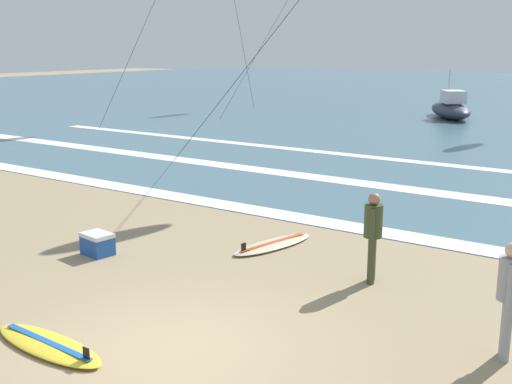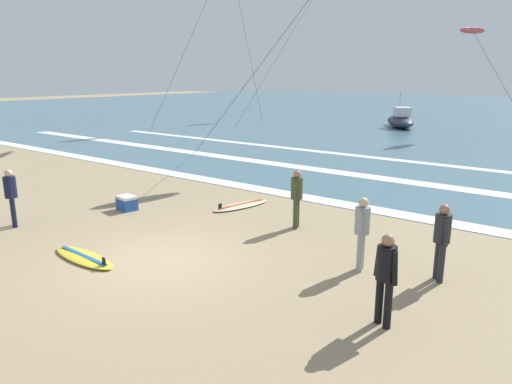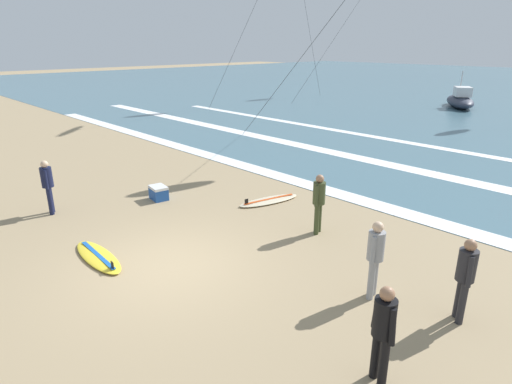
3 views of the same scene
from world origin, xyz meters
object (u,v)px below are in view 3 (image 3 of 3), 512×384
surfer_left_near (47,182)px  surfer_background_far (319,199)px  cooler_box (159,193)px  surfboard_near_water (269,200)px  surfer_mid_group (465,273)px  surfer_left_far (383,327)px  offshore_boat (460,100)px  surfer_right_near (375,253)px  surfboard_left_pile (98,257)px

surfer_left_near → surfer_background_far: same height
cooler_box → surfboard_near_water: bearing=42.7°
surfboard_near_water → surfer_background_far: bearing=-15.9°
surfer_mid_group → surfer_left_far: (-0.20, -2.36, 0.00)m
surfer_left_far → offshore_boat: size_ratio=0.30×
surfer_background_far → surfer_left_far: (3.90, -3.46, 0.00)m
surfboard_near_water → cooler_box: (-2.59, -2.39, 0.18)m
surfer_left_near → surfer_left_far: same height
surfer_right_near → surfboard_left_pile: (-5.23, -3.24, -0.91)m
surfer_background_far → surfboard_near_water: surfer_background_far is taller
surfer_left_near → surfboard_left_pile: 3.73m
surfer_right_near → cooler_box: bearing=-179.3°
surfer_mid_group → surfer_right_near: (-1.49, -0.47, 0.00)m
surfer_left_near → cooler_box: surfer_left_near is taller
surfer_left_far → surfboard_left_pile: bearing=-168.3°
surfer_mid_group → surfer_right_near: bearing=-162.4°
surfer_background_far → cooler_box: surfer_background_far is taller
surfer_mid_group → surfer_background_far: same height
surfboard_near_water → surfer_right_near: bearing=-24.1°
surfboard_near_water → surfer_left_near: bearing=-125.1°
surfer_left_near → surfboard_near_water: size_ratio=0.73×
surfer_left_near → surfer_right_near: same height
surfer_left_near → cooler_box: size_ratio=2.38×
cooler_box → surfer_left_far: bearing=-11.2°
surfer_left_near → surfer_left_far: size_ratio=1.00×
cooler_box → surfboard_left_pile: bearing=-51.6°
surfer_left_near → surfboard_near_water: (3.72, 5.30, -0.91)m
surfer_left_far → cooler_box: 9.21m
surfer_right_near → surfer_left_far: size_ratio=1.00×
offshore_boat → surfer_background_far: bearing=-75.1°
surfer_right_near → surfer_left_far: bearing=-55.7°
cooler_box → surfer_right_near: bearing=0.7°
surfer_mid_group → cooler_box: size_ratio=2.38×
surfboard_near_water → surfboard_left_pile: bearing=-91.1°
surfer_mid_group → cooler_box: (-9.20, -0.57, -0.74)m
surfer_left_near → surfer_right_near: bearing=18.8°
surfer_left_near → offshore_boat: 30.83m
surfboard_near_water → cooler_box: bearing=-137.3°
surfer_mid_group → surfer_right_near: same height
surfer_background_far → surfer_left_far: size_ratio=1.00×
surfboard_near_water → offshore_boat: size_ratio=0.41×
surfer_background_far → offshore_boat: (-6.97, 26.24, -0.40)m
surfer_background_far → surfboard_near_water: 2.76m
surfer_mid_group → surfer_left_near: bearing=-161.4°
surfer_right_near → offshore_boat: size_ratio=0.30×
surfboard_near_water → cooler_box: cooler_box is taller
surfer_left_near → surfer_left_far: (10.13, 1.12, 0.00)m
surfer_left_far → surfboard_near_water: surfer_left_far is taller
surfboard_near_water → surfboard_left_pile: same height
surfer_background_far → offshore_boat: bearing=104.9°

